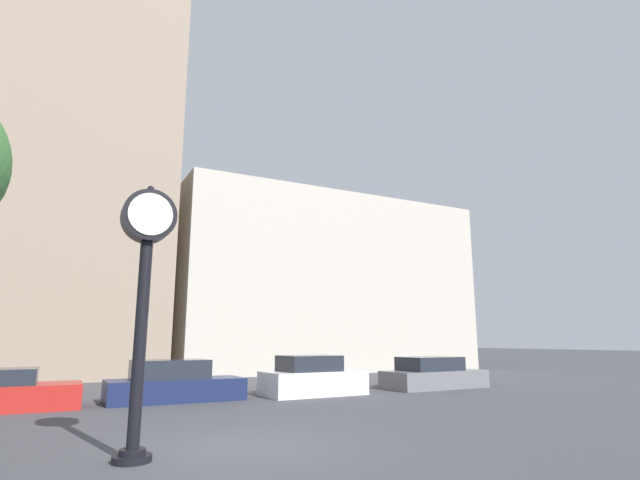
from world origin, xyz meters
name	(u,v)px	position (x,y,z in m)	size (l,w,h in m)	color
ground_plane	(242,447)	(0.00, 0.00, 0.00)	(200.00, 200.00, 0.00)	#424247
building_tall_tower	(81,144)	(-3.17, 24.00, 14.46)	(10.48, 12.00, 28.92)	gray
building_storefront_row	(312,288)	(13.42, 24.00, 5.98)	(21.29, 12.00, 11.97)	beige
street_clock	(145,271)	(-2.07, -0.29, 3.31)	(0.98, 0.67, 4.95)	black
car_navy	(174,384)	(0.33, 8.28, 0.58)	(4.60, 1.89, 1.39)	#19234C
car_white	(312,378)	(5.42, 7.79, 0.63)	(3.94, 2.07, 1.48)	silver
car_grey	(433,375)	(11.39, 7.87, 0.56)	(4.81, 2.18, 1.34)	slate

